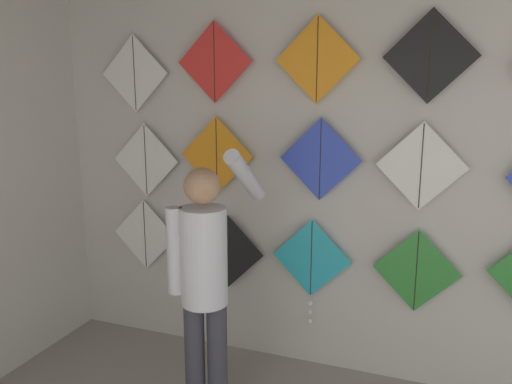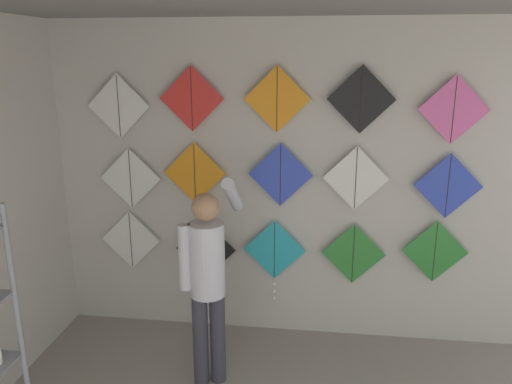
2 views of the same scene
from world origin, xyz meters
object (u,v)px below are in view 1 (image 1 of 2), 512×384
Objects in this scene: kite_10 at (135,74)px; kite_11 at (214,62)px; kite_6 at (217,155)px; kite_8 at (421,166)px; kite_13 at (430,56)px; kite_0 at (145,235)px; kite_2 at (311,264)px; kite_5 at (146,160)px; kite_1 at (228,252)px; kite_12 at (317,60)px; kite_3 at (416,271)px; shopkeeper at (205,274)px; kite_7 at (320,159)px.

kite_10 is 0.65m from kite_11.
kite_6 reaches higher than kite_8.
kite_13 is at bearing 0.00° from kite_10.
kite_13 reaches higher than kite_8.
kite_0 is 2.41m from kite_13.
kite_11 reaches higher than kite_2.
kite_6 is (0.59, 0.00, 0.07)m from kite_5.
kite_1 is at bearing 180.00° from kite_8.
kite_12 is at bearing 7.52° from kite_2.
kite_5 is at bearing 180.00° from kite_8.
kite_5 is at bearing 179.96° from kite_2.
kite_0 is at bearing 180.00° from kite_6.
kite_2 is at bearing -0.04° from kite_5.
kite_0 reaches higher than kite_3.
shopkeeper reaches higher than kite_1.
kite_1 is 1.47m from kite_10.
shopkeeper is 2.98× the size of kite_6.
kite_6 is at bearing 180.00° from kite_13.
kite_5 is 1.00× the size of kite_12.
kite_5 is at bearing 0.00° from kite_10.
kite_5 is (-1.30, 0.00, 0.66)m from kite_2.
kite_13 is (1.40, 0.00, 0.01)m from kite_11.
kite_8 reaches higher than kite_3.
shopkeeper reaches higher than kite_0.
kite_11 is at bearing 180.00° from kite_3.
kite_12 is at bearing 180.00° from kite_13.
kite_2 is at bearing -179.92° from kite_3.
kite_6 is at bearing 180.00° from kite_7.
shopkeeper is at bearing -145.05° from kite_8.
shopkeeper is at bearing -39.94° from kite_10.
kite_7 is 1.00× the size of kite_13.
kite_7 is at bearing 0.00° from kite_12.
kite_10 is at bearing 180.00° from kite_7.
kite_12 is (-0.67, 0.00, 0.65)m from kite_8.
kite_0 is 1.00× the size of kite_12.
kite_2 is 0.99m from kite_8.
kite_0 is 1.44m from kite_11.
shopkeeper is 2.98× the size of kite_10.
kite_8 is at bearing 180.00° from kite_3.
kite_12 reaches higher than kite_2.
kite_6 reaches higher than kite_5.
kite_1 is 1.00× the size of kite_10.
kite_11 is at bearing 0.00° from kite_5.
kite_5 is (-0.67, 0.00, 0.64)m from kite_1.
kite_12 is (0.64, 0.00, 1.35)m from kite_1.
kite_2 is 1.38× the size of kite_10.
shopkeeper is at bearing -41.89° from kite_5.
kite_2 is (1.33, -0.00, -0.07)m from kite_0.
kite_11 is at bearing 180.00° from kite_12.
kite_10 is (-2.04, 0.00, 0.58)m from kite_8.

